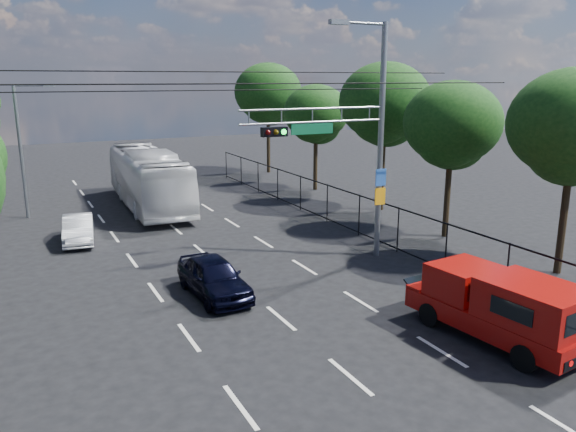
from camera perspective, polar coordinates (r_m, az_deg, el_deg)
ground at (r=14.89m, az=6.31°, el=-15.90°), size 120.00×120.00×0.00m
lane_markings at (r=26.82m, az=-10.16°, el=-2.34°), size 6.12×38.00×0.01m
signal_mast at (r=22.63m, az=6.92°, el=8.33°), size 6.43×0.39×9.50m
streetlight_left at (r=32.96m, az=-25.27°, el=6.54°), size 2.09×0.22×7.08m
utility_wires at (r=20.88m, az=-6.79°, el=13.36°), size 22.00×5.04×0.74m
fence_right at (r=28.02m, az=5.91°, el=0.67°), size 0.06×34.03×2.00m
tree_right_a at (r=23.33m, az=27.00°, el=7.48°), size 4.80×4.80×7.80m
tree_right_b at (r=27.13m, az=16.30°, el=8.38°), size 4.50×4.50×7.31m
tree_right_c at (r=32.08m, az=9.80°, el=10.69°), size 5.10×5.10×8.29m
tree_right_d at (r=37.79m, az=2.87°, el=9.98°), size 4.32×4.32×7.02m
tree_right_e at (r=44.94m, az=-2.03°, el=11.97°), size 5.28×5.28×8.58m
red_pickup at (r=17.27m, az=20.67°, el=-8.44°), size 2.54×5.65×2.04m
navy_hatchback at (r=19.69m, az=-7.55°, el=-6.14°), size 1.78×4.09×1.37m
white_bus at (r=33.95m, az=-14.01°, el=3.74°), size 3.29×12.08×3.34m
white_van at (r=27.59m, az=-20.54°, el=-1.25°), size 1.77×3.85×1.22m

